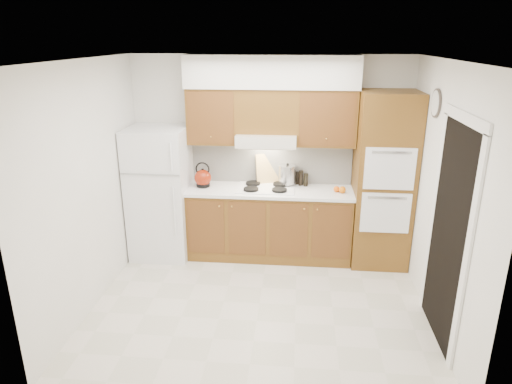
# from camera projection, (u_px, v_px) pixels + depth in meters

# --- Properties ---
(floor) EXTENTS (3.60, 3.60, 0.00)m
(floor) POSITION_uv_depth(u_px,v_px,m) (259.00, 303.00, 5.06)
(floor) COLOR beige
(floor) RESTS_ON ground
(ceiling) EXTENTS (3.60, 3.60, 0.00)m
(ceiling) POSITION_uv_depth(u_px,v_px,m) (260.00, 60.00, 4.21)
(ceiling) COLOR white
(ceiling) RESTS_ON wall_back
(wall_back) EXTENTS (3.60, 0.02, 2.60)m
(wall_back) POSITION_uv_depth(u_px,v_px,m) (270.00, 156.00, 6.05)
(wall_back) COLOR white
(wall_back) RESTS_ON floor
(wall_left) EXTENTS (0.02, 3.00, 2.60)m
(wall_left) POSITION_uv_depth(u_px,v_px,m) (90.00, 187.00, 4.80)
(wall_left) COLOR white
(wall_left) RESTS_ON floor
(wall_right) EXTENTS (0.02, 3.00, 2.60)m
(wall_right) POSITION_uv_depth(u_px,v_px,m) (442.00, 198.00, 4.47)
(wall_right) COLOR white
(wall_right) RESTS_ON floor
(fridge) EXTENTS (0.75, 0.72, 1.72)m
(fridge) POSITION_uv_depth(u_px,v_px,m) (161.00, 193.00, 5.98)
(fridge) COLOR white
(fridge) RESTS_ON floor
(base_cabinets) EXTENTS (2.11, 0.60, 0.90)m
(base_cabinets) POSITION_uv_depth(u_px,v_px,m) (269.00, 224.00, 6.04)
(base_cabinets) COLOR brown
(base_cabinets) RESTS_ON floor
(countertop) EXTENTS (2.13, 0.62, 0.04)m
(countertop) POSITION_uv_depth(u_px,v_px,m) (270.00, 191.00, 5.88)
(countertop) COLOR white
(countertop) RESTS_ON base_cabinets
(backsplash) EXTENTS (2.11, 0.03, 0.56)m
(backsplash) POSITION_uv_depth(u_px,v_px,m) (271.00, 162.00, 6.06)
(backsplash) COLOR white
(backsplash) RESTS_ON countertop
(oven_cabinet) EXTENTS (0.70, 0.65, 2.20)m
(oven_cabinet) POSITION_uv_depth(u_px,v_px,m) (383.00, 181.00, 5.68)
(oven_cabinet) COLOR brown
(oven_cabinet) RESTS_ON floor
(upper_cab_left) EXTENTS (0.63, 0.33, 0.70)m
(upper_cab_left) POSITION_uv_depth(u_px,v_px,m) (213.00, 116.00, 5.78)
(upper_cab_left) COLOR brown
(upper_cab_left) RESTS_ON wall_back
(upper_cab_right) EXTENTS (0.73, 0.33, 0.70)m
(upper_cab_right) POSITION_uv_depth(u_px,v_px,m) (327.00, 118.00, 5.65)
(upper_cab_right) COLOR brown
(upper_cab_right) RESTS_ON wall_back
(range_hood) EXTENTS (0.75, 0.45, 0.15)m
(range_hood) POSITION_uv_depth(u_px,v_px,m) (267.00, 139.00, 5.75)
(range_hood) COLOR silver
(range_hood) RESTS_ON wall_back
(upper_cab_over_hood) EXTENTS (0.75, 0.33, 0.55)m
(upper_cab_over_hood) POSITION_uv_depth(u_px,v_px,m) (267.00, 111.00, 5.69)
(upper_cab_over_hood) COLOR brown
(upper_cab_over_hood) RESTS_ON range_hood
(soffit) EXTENTS (2.13, 0.36, 0.40)m
(soffit) POSITION_uv_depth(u_px,v_px,m) (272.00, 72.00, 5.52)
(soffit) COLOR silver
(soffit) RESTS_ON wall_back
(cooktop) EXTENTS (0.74, 0.50, 0.01)m
(cooktop) POSITION_uv_depth(u_px,v_px,m) (266.00, 188.00, 5.89)
(cooktop) COLOR white
(cooktop) RESTS_ON countertop
(doorway) EXTENTS (0.02, 0.90, 2.10)m
(doorway) POSITION_uv_depth(u_px,v_px,m) (448.00, 236.00, 4.23)
(doorway) COLOR black
(doorway) RESTS_ON floor
(wall_clock) EXTENTS (0.02, 0.30, 0.30)m
(wall_clock) POSITION_uv_depth(u_px,v_px,m) (436.00, 103.00, 4.72)
(wall_clock) COLOR #3F3833
(wall_clock) RESTS_ON wall_right
(kettle) EXTENTS (0.26, 0.26, 0.22)m
(kettle) POSITION_uv_depth(u_px,v_px,m) (203.00, 178.00, 5.92)
(kettle) COLOR maroon
(kettle) RESTS_ON countertop
(cutting_board) EXTENTS (0.31, 0.20, 0.39)m
(cutting_board) POSITION_uv_depth(u_px,v_px,m) (267.00, 169.00, 6.05)
(cutting_board) COLOR #DCB971
(cutting_board) RESTS_ON countertop
(stock_pot) EXTENTS (0.25, 0.25, 0.23)m
(stock_pot) POSITION_uv_depth(u_px,v_px,m) (287.00, 175.00, 5.98)
(stock_pot) COLOR #AFB0B4
(stock_pot) RESTS_ON cooktop
(condiment_a) EXTENTS (0.07, 0.07, 0.20)m
(condiment_a) POSITION_uv_depth(u_px,v_px,m) (301.00, 178.00, 5.99)
(condiment_a) COLOR black
(condiment_a) RESTS_ON countertop
(condiment_b) EXTENTS (0.06, 0.06, 0.17)m
(condiment_b) POSITION_uv_depth(u_px,v_px,m) (297.00, 178.00, 6.06)
(condiment_b) COLOR black
(condiment_b) RESTS_ON countertop
(condiment_c) EXTENTS (0.07, 0.07, 0.17)m
(condiment_c) POSITION_uv_depth(u_px,v_px,m) (306.00, 180.00, 5.97)
(condiment_c) COLOR black
(condiment_c) RESTS_ON countertop
(orange_near) EXTENTS (0.09, 0.09, 0.09)m
(orange_near) POSITION_uv_depth(u_px,v_px,m) (342.00, 190.00, 5.71)
(orange_near) COLOR orange
(orange_near) RESTS_ON countertop
(orange_far) EXTENTS (0.10, 0.10, 0.08)m
(orange_far) POSITION_uv_depth(u_px,v_px,m) (336.00, 189.00, 5.75)
(orange_far) COLOR orange
(orange_far) RESTS_ON countertop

